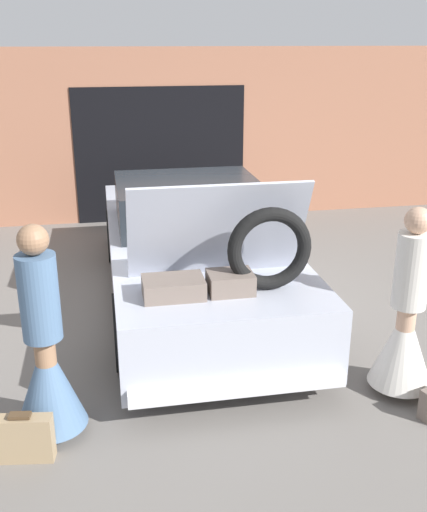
{
  "coord_description": "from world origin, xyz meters",
  "views": [
    {
      "loc": [
        -0.97,
        -6.46,
        2.92
      ],
      "look_at": [
        0.0,
        -1.31,
        1.01
      ],
      "focal_mm": 42.0,
      "sensor_mm": 36.0,
      "label": 1
    }
  ],
  "objects_px": {
    "car": "(193,249)",
    "person_left": "(46,363)",
    "person_right": "(405,328)",
    "suitcase_beside_left_person": "(23,438)"
  },
  "relations": [
    {
      "from": "person_left",
      "to": "person_right",
      "type": "xyz_separation_m",
      "value": [
        2.95,
        0.06,
        -0.02
      ]
    },
    {
      "from": "car",
      "to": "suitcase_beside_left_person",
      "type": "xyz_separation_m",
      "value": [
        -1.66,
        -2.64,
        -0.44
      ]
    },
    {
      "from": "person_left",
      "to": "suitcase_beside_left_person",
      "type": "relative_size",
      "value": 3.76
    },
    {
      "from": "person_right",
      "to": "suitcase_beside_left_person",
      "type": "xyz_separation_m",
      "value": [
        -3.14,
        -0.35,
        -0.42
      ]
    },
    {
      "from": "person_left",
      "to": "suitcase_beside_left_person",
      "type": "distance_m",
      "value": 0.56
    },
    {
      "from": "car",
      "to": "suitcase_beside_left_person",
      "type": "bearing_deg",
      "value": -122.24
    },
    {
      "from": "car",
      "to": "person_right",
      "type": "bearing_deg",
      "value": -57.15
    },
    {
      "from": "car",
      "to": "person_left",
      "type": "distance_m",
      "value": 2.77
    },
    {
      "from": "person_left",
      "to": "person_right",
      "type": "height_order",
      "value": "person_left"
    },
    {
      "from": "person_right",
      "to": "suitcase_beside_left_person",
      "type": "distance_m",
      "value": 3.18
    }
  ]
}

